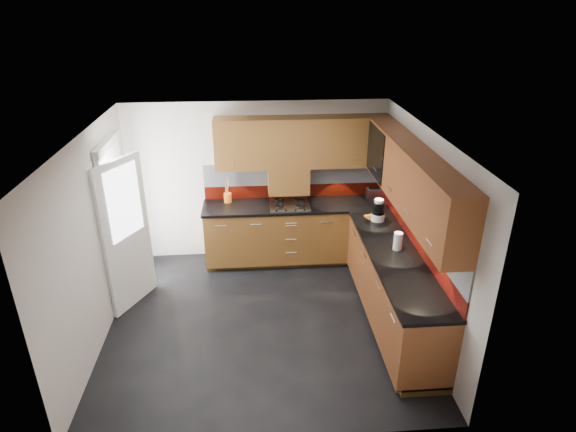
{
  "coord_description": "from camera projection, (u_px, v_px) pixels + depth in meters",
  "views": [
    {
      "loc": [
        -0.08,
        -4.97,
        3.75
      ],
      "look_at": [
        0.36,
        0.65,
        1.14
      ],
      "focal_mm": 30.0,
      "sensor_mm": 36.0,
      "label": 1
    }
  ],
  "objects": [
    {
      "name": "extractor_hood",
      "position": [
        289.0,
        179.0,
        7.05
      ],
      "size": [
        0.6,
        0.33,
        0.4
      ],
      "primitive_type": "cube",
      "color": "#573413",
      "rests_on": "room"
    },
    {
      "name": "food_processor",
      "position": [
        378.0,
        211.0,
        6.52
      ],
      "size": [
        0.19,
        0.19,
        0.31
      ],
      "color": "white",
      "rests_on": "countertop"
    },
    {
      "name": "upper_cabinets",
      "position": [
        355.0,
        160.0,
        6.1
      ],
      "size": [
        2.5,
        3.2,
        0.72
      ],
      "color": "#573413",
      "rests_on": "room"
    },
    {
      "name": "toaster",
      "position": [
        375.0,
        194.0,
        7.23
      ],
      "size": [
        0.25,
        0.16,
        0.17
      ],
      "color": "silver",
      "rests_on": "countertop"
    },
    {
      "name": "back_door",
      "position": [
        122.0,
        226.0,
        6.19
      ],
      "size": [
        0.42,
        1.19,
        2.04
      ],
      "color": "white",
      "rests_on": "room"
    },
    {
      "name": "base_cabinets",
      "position": [
        338.0,
        259.0,
        6.62
      ],
      "size": [
        2.7,
        3.2,
        0.95
      ],
      "color": "#573413",
      "rests_on": "room"
    },
    {
      "name": "gas_hob",
      "position": [
        289.0,
        204.0,
        7.04
      ],
      "size": [
        0.58,
        0.51,
        0.05
      ],
      "color": "silver",
      "rests_on": "countertop"
    },
    {
      "name": "backsplash",
      "position": [
        353.0,
        201.0,
        6.5
      ],
      "size": [
        2.7,
        3.2,
        0.54
      ],
      "color": "#681309",
      "rests_on": "countertop"
    },
    {
      "name": "utensil_pot",
      "position": [
        228.0,
        196.0,
        7.11
      ],
      "size": [
        0.11,
        0.11,
        0.41
      ],
      "color": "orange",
      "rests_on": "countertop"
    },
    {
      "name": "paper_towel",
      "position": [
        398.0,
        241.0,
        5.78
      ],
      "size": [
        0.14,
        0.14,
        0.22
      ],
      "primitive_type": "cylinder",
      "rotation": [
        0.0,
        0.0,
        0.37
      ],
      "color": "white",
      "rests_on": "countertop"
    },
    {
      "name": "glass_cabinet",
      "position": [
        386.0,
        150.0,
        6.38
      ],
      "size": [
        0.32,
        0.8,
        0.66
      ],
      "color": "black",
      "rests_on": "room"
    },
    {
      "name": "countertop",
      "position": [
        339.0,
        228.0,
        6.4
      ],
      "size": [
        2.72,
        3.22,
        0.04
      ],
      "color": "black",
      "rests_on": "base_cabinets"
    },
    {
      "name": "room",
      "position": [
        261.0,
        213.0,
        5.45
      ],
      "size": [
        4.0,
        3.8,
        2.64
      ],
      "color": "black"
    },
    {
      "name": "orange_cloth",
      "position": [
        371.0,
        217.0,
        6.67
      ],
      "size": [
        0.19,
        0.18,
        0.02
      ],
      "primitive_type": "cube",
      "rotation": [
        0.0,
        0.0,
        0.34
      ],
      "color": "orange",
      "rests_on": "countertop"
    }
  ]
}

